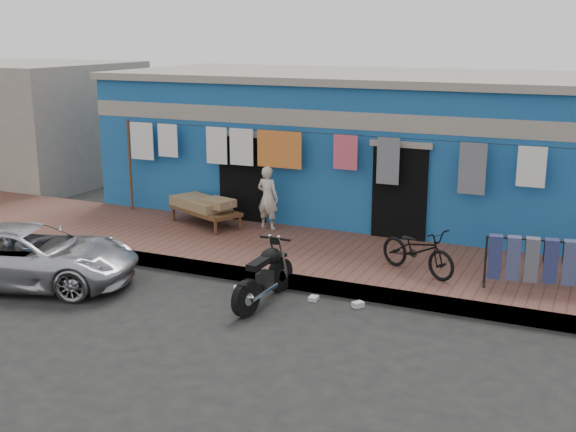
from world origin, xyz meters
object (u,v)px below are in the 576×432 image
object	(u,v)px
motorcycle	(264,274)
jeans_rack	(541,263)
car	(29,255)
bicycle	(418,245)
seated_person	(268,198)
charpoy	(206,211)

from	to	relation	value
motorcycle	jeans_rack	xyz separation A→B (m)	(4.04, 1.84, 0.18)
car	bicycle	world-z (taller)	bicycle
car	bicycle	size ratio (longest dim) A/B	2.47
car	bicycle	bearing A→B (deg)	-84.78
seated_person	motorcycle	bearing A→B (deg)	122.10
motorcycle	charpoy	bearing A→B (deg)	133.61
car	jeans_rack	xyz separation A→B (m)	(8.13, 2.70, 0.15)
car	motorcycle	world-z (taller)	car
car	seated_person	world-z (taller)	seated_person
seated_person	bicycle	distance (m)	3.91
motorcycle	charpoy	world-z (taller)	motorcycle
car	charpoy	bearing A→B (deg)	-35.36
charpoy	jeans_rack	bearing A→B (deg)	-9.86
car	jeans_rack	bearing A→B (deg)	-89.76
jeans_rack	car	bearing A→B (deg)	-161.62
charpoy	jeans_rack	world-z (taller)	jeans_rack
seated_person	bicycle	world-z (taller)	seated_person
seated_person	charpoy	xyz separation A→B (m)	(-1.34, -0.28, -0.37)
bicycle	charpoy	xyz separation A→B (m)	(-4.93, 1.25, -0.20)
jeans_rack	charpoy	bearing A→B (deg)	170.14
car	jeans_rack	size ratio (longest dim) A/B	2.08
bicycle	charpoy	distance (m)	5.09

